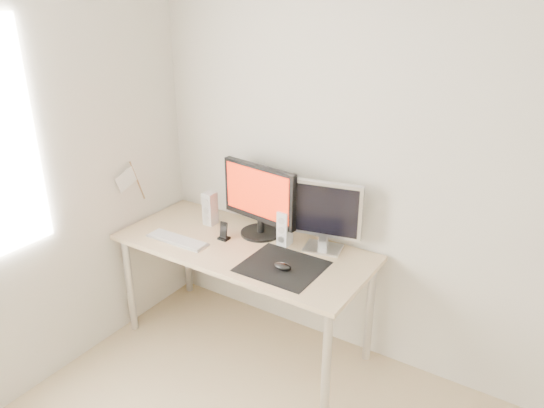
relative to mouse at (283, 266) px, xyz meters
The scene contains 11 objects.
wall_back 0.90m from the mouse, 40.77° to the left, with size 3.50×3.50×0.00m, color silver.
mousepad 0.04m from the mouse, 123.69° to the left, with size 0.45×0.40×0.00m, color black.
mouse is the anchor object (origin of this frame).
desk 0.39m from the mouse, 161.18° to the left, with size 1.60×0.70×0.73m.
main_monitor 0.52m from the mouse, 139.77° to the left, with size 0.55×0.29×0.47m.
second_monitor 0.41m from the mouse, 77.32° to the left, with size 0.45×0.20×0.43m.
speaker_left 0.77m from the mouse, 160.44° to the left, with size 0.07×0.09×0.23m.
speaker_right 0.33m from the mouse, 119.30° to the left, with size 0.07×0.09×0.23m.
keyboard 0.74m from the mouse, behind, with size 0.42×0.13×0.02m.
phone_dock 0.52m from the mouse, 166.40° to the left, with size 0.07×0.06×0.12m.
pennant 1.19m from the mouse, behind, with size 0.01×0.23×0.29m.
Camera 1 is at (0.78, -0.96, 2.25)m, focal length 35.00 mm.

